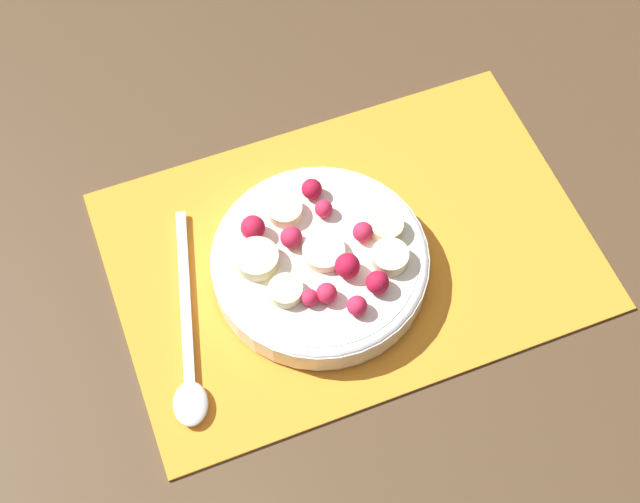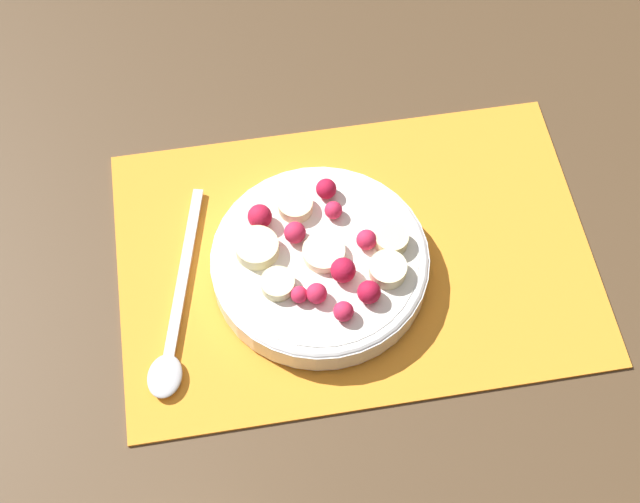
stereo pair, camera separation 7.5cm
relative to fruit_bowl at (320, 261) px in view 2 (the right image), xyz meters
The scene contains 4 objects.
ground_plane 0.04m from the fruit_bowl, 20.20° to the left, with size 3.00×3.00×0.00m, color #4C3823.
placemat 0.04m from the fruit_bowl, 20.20° to the left, with size 0.42×0.28×0.01m.
fruit_bowl is the anchor object (origin of this frame).
spoon 0.14m from the fruit_bowl, 163.62° to the right, with size 0.07×0.20×0.01m.
Camera 2 is at (-0.09, -0.37, 0.69)m, focal length 50.00 mm.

